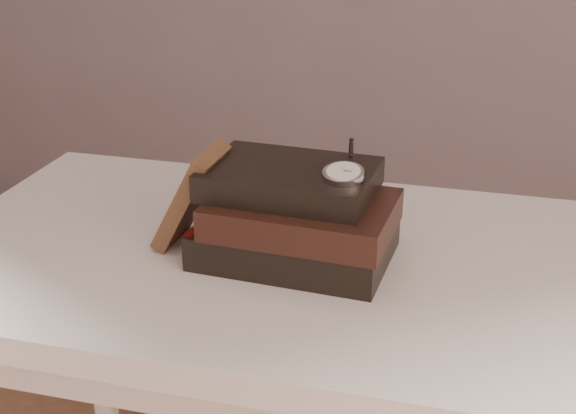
# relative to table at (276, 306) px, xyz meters

# --- Properties ---
(table) EXTENTS (1.00, 0.60, 0.75)m
(table) POSITION_rel_table_xyz_m (0.00, 0.00, 0.00)
(table) COLOR silver
(table) RESTS_ON ground
(book_stack) EXTENTS (0.28, 0.20, 0.13)m
(book_stack) POSITION_rel_table_xyz_m (0.03, -0.01, 0.15)
(book_stack) COLOR black
(book_stack) RESTS_ON table
(journal) EXTENTS (0.10, 0.10, 0.15)m
(journal) POSITION_rel_table_xyz_m (-0.12, -0.01, 0.17)
(journal) COLOR #3D2617
(journal) RESTS_ON table
(pocket_watch) EXTENTS (0.06, 0.16, 0.02)m
(pocket_watch) POSITION_rel_table_xyz_m (0.10, -0.03, 0.23)
(pocket_watch) COLOR silver
(pocket_watch) RESTS_ON book_stack
(eyeglasses) EXTENTS (0.12, 0.13, 0.05)m
(eyeglasses) POSITION_rel_table_xyz_m (-0.05, 0.08, 0.17)
(eyeglasses) COLOR silver
(eyeglasses) RESTS_ON book_stack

